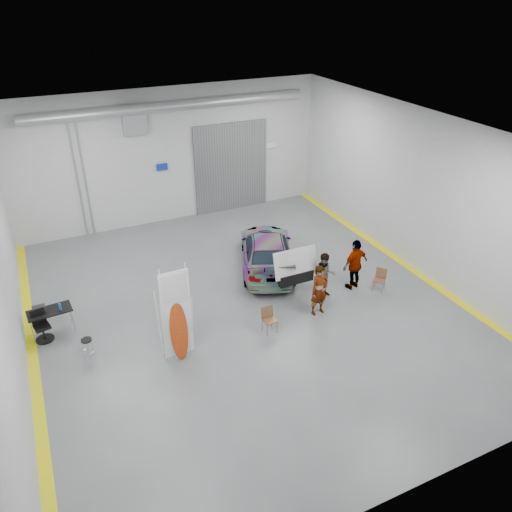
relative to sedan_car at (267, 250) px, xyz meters
name	(u,v)px	position (x,y,z in m)	size (l,w,h in m)	color
ground	(246,306)	(-1.86, -2.15, -0.70)	(16.00, 16.00, 0.00)	#595B60
room_shell	(225,172)	(-1.62, 0.07, 3.38)	(14.02, 16.18, 6.01)	#B4B7B9
sedan_car	(267,250)	(0.00, 0.00, 0.00)	(1.96, 4.82, 1.40)	white
person_a	(319,290)	(0.19, -3.53, 0.20)	(0.65, 0.43, 1.80)	#8E634D
person_b	(325,275)	(0.92, -2.71, 0.14)	(0.82, 0.63, 1.68)	slate
person_c	(355,264)	(2.18, -2.71, 0.27)	(1.12, 0.46, 1.94)	#A55B37
surfboard_display	(177,323)	(-4.70, -3.77, 0.58)	(0.89, 0.27, 3.15)	white
folding_chair_near	(269,324)	(-1.74, -3.75, -0.43)	(0.42, 0.43, 0.86)	brown
folding_chair_far	(379,284)	(2.90, -3.25, -0.44)	(0.54, 0.63, 0.83)	brown
shop_stool	(88,348)	(-7.16, -2.58, -0.38)	(0.33, 0.33, 0.65)	black
work_table	(47,311)	(-8.07, -0.87, 0.13)	(1.37, 0.76, 1.08)	#989BA0
office_chair	(42,327)	(-8.30, -1.12, -0.24)	(0.55, 0.57, 1.03)	black
trunk_lid	(295,259)	(0.00, -2.16, 0.72)	(1.63, 0.99, 0.04)	silver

